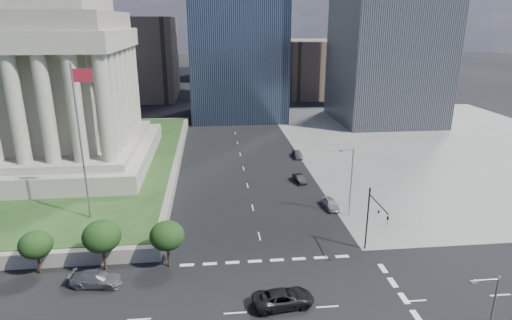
{
  "coord_description": "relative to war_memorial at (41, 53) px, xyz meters",
  "views": [
    {
      "loc": [
        -5.59,
        -29.28,
        26.5
      ],
      "look_at": [
        -1.18,
        12.87,
        12.73
      ],
      "focal_mm": 30.0,
      "sensor_mm": 36.0,
      "label": 1
    }
  ],
  "objects": [
    {
      "name": "ground",
      "position": [
        34.0,
        52.0,
        -21.4
      ],
      "size": [
        500.0,
        500.0,
        0.0
      ],
      "primitive_type": "plane",
      "color": "black",
      "rests_on": "ground"
    },
    {
      "name": "sidewalk_ne",
      "position": [
        80.0,
        12.0,
        -21.38
      ],
      "size": [
        68.0,
        90.0,
        0.03
      ],
      "primitive_type": "cube",
      "color": "slate",
      "rests_on": "ground"
    },
    {
      "name": "plaza_terrace",
      "position": [
        -11.0,
        2.0,
        -20.5
      ],
      "size": [
        66.0,
        70.0,
        1.8
      ],
      "primitive_type": "cube",
      "color": "slate",
      "rests_on": "ground"
    },
    {
      "name": "war_memorial",
      "position": [
        0.0,
        0.0,
        0.0
      ],
      "size": [
        34.0,
        34.0,
        39.0
      ],
      "primitive_type": null,
      "color": "gray",
      "rests_on": "plaza_lawn"
    },
    {
      "name": "flagpole",
      "position": [
        12.17,
        -24.0,
        -8.29
      ],
      "size": [
        2.52,
        0.24,
        20.0
      ],
      "color": "slate",
      "rests_on": "plaza_lawn"
    },
    {
      "name": "midrise_glass",
      "position": [
        36.0,
        47.0,
        8.6
      ],
      "size": [
        26.0,
        26.0,
        60.0
      ],
      "primitive_type": "cube",
      "color": "black",
      "rests_on": "ground"
    },
    {
      "name": "building_filler_ne",
      "position": [
        66.0,
        82.0,
        -11.4
      ],
      "size": [
        20.0,
        30.0,
        20.0
      ],
      "primitive_type": "cube",
      "color": "brown",
      "rests_on": "ground"
    },
    {
      "name": "building_filler_nw",
      "position": [
        4.0,
        82.0,
        -7.4
      ],
      "size": [
        24.0,
        30.0,
        28.0
      ],
      "primitive_type": "cube",
      "color": "brown",
      "rests_on": "ground"
    },
    {
      "name": "traffic_signal_ne",
      "position": [
        46.5,
        -34.3,
        -16.15
      ],
      "size": [
        0.3,
        5.74,
        8.0
      ],
      "color": "black",
      "rests_on": "ground"
    },
    {
      "name": "street_lamp_north",
      "position": [
        47.33,
        -23.0,
        -15.74
      ],
      "size": [
        2.13,
        0.22,
        10.0
      ],
      "color": "slate",
      "rests_on": "ground"
    },
    {
      "name": "pickup_truck",
      "position": [
        34.73,
        -42.36,
        -20.56
      ],
      "size": [
        6.35,
        3.51,
        1.68
      ],
      "primitive_type": "imported",
      "rotation": [
        0.0,
        0.0,
        1.69
      ],
      "color": "black",
      "rests_on": "ground"
    },
    {
      "name": "suv_grey",
      "position": [
        15.75,
        -37.0,
        -20.62
      ],
      "size": [
        2.92,
        5.66,
        1.57
      ],
      "primitive_type": "imported",
      "rotation": [
        0.0,
        0.0,
        1.43
      ],
      "color": "#525359",
      "rests_on": "ground"
    },
    {
      "name": "parked_sedan_near",
      "position": [
        45.5,
        -20.43,
        -20.66
      ],
      "size": [
        4.44,
        2.02,
        1.48
      ],
      "primitive_type": "imported",
      "rotation": [
        0.0,
        0.0,
        0.06
      ],
      "color": "#9A9CA2",
      "rests_on": "ground"
    },
    {
      "name": "parked_sedan_mid",
      "position": [
        43.07,
        -9.3,
        -20.75
      ],
      "size": [
        4.13,
        1.93,
        1.31
      ],
      "primitive_type": "imported",
      "rotation": [
        0.0,
        0.0,
        0.14
      ],
      "color": "black",
      "rests_on": "ground"
    },
    {
      "name": "parked_sedan_far",
      "position": [
        45.5,
        4.65,
        -20.66
      ],
      "size": [
        4.37,
        1.81,
        1.48
      ],
      "primitive_type": "imported",
      "rotation": [
        0.0,
        0.0,
        0.01
      ],
      "color": "#525559",
      "rests_on": "ground"
    }
  ]
}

